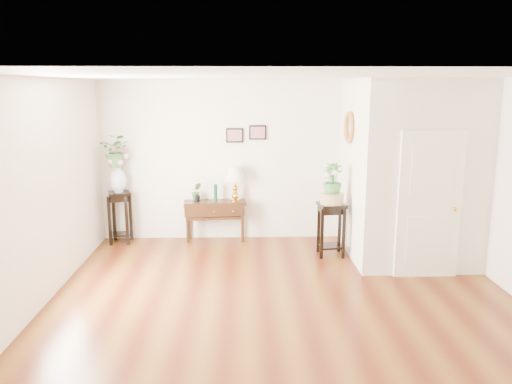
{
  "coord_description": "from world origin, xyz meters",
  "views": [
    {
      "loc": [
        -0.51,
        -5.95,
        2.67
      ],
      "look_at": [
        -0.32,
        1.3,
        1.14
      ],
      "focal_mm": 35.0,
      "sensor_mm": 36.0,
      "label": 1
    }
  ],
  "objects_px": {
    "plant_stand_a": "(120,217)",
    "table_lamp": "(235,181)",
    "plant_stand_b": "(331,229)",
    "console_table": "(215,221)"
  },
  "relations": [
    {
      "from": "table_lamp",
      "to": "plant_stand_a",
      "type": "distance_m",
      "value": 2.1
    },
    {
      "from": "table_lamp",
      "to": "plant_stand_b",
      "type": "distance_m",
      "value": 1.87
    },
    {
      "from": "plant_stand_a",
      "to": "console_table",
      "type": "bearing_deg",
      "value": 2.57
    },
    {
      "from": "plant_stand_a",
      "to": "plant_stand_b",
      "type": "height_order",
      "value": "plant_stand_a"
    },
    {
      "from": "plant_stand_a",
      "to": "table_lamp",
      "type": "bearing_deg",
      "value": 2.11
    },
    {
      "from": "console_table",
      "to": "table_lamp",
      "type": "distance_m",
      "value": 0.79
    },
    {
      "from": "table_lamp",
      "to": "plant_stand_b",
      "type": "relative_size",
      "value": 0.72
    },
    {
      "from": "plant_stand_a",
      "to": "plant_stand_b",
      "type": "distance_m",
      "value": 3.63
    },
    {
      "from": "console_table",
      "to": "plant_stand_a",
      "type": "height_order",
      "value": "plant_stand_a"
    },
    {
      "from": "console_table",
      "to": "plant_stand_b",
      "type": "height_order",
      "value": "plant_stand_b"
    }
  ]
}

